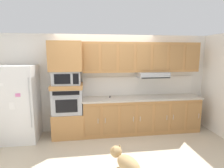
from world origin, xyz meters
TOP-DOWN VIEW (x-y plane):
  - ground_plane at (0.00, 0.00)m, footprint 9.60×9.60m
  - back_kitchen_wall at (0.00, 1.11)m, footprint 6.20×0.12m
  - refrigerator at (-2.03, 0.68)m, footprint 0.76×0.73m
  - oven_base_cabinet at (-0.96, 0.75)m, footprint 0.74×0.62m
  - built_in_oven at (-0.96, 0.75)m, footprint 0.70×0.62m
  - appliance_mid_shelf at (-0.96, 0.75)m, footprint 0.74×0.62m
  - microwave at (-0.96, 0.75)m, footprint 0.64×0.54m
  - appliance_upper_cabinet at (-0.96, 0.75)m, footprint 0.74×0.62m
  - lower_cabinet_run at (0.90, 0.75)m, footprint 2.98×0.63m
  - countertop_slab at (0.90, 0.75)m, footprint 3.02×0.64m
  - backsplash_panel at (0.90, 1.04)m, footprint 3.02×0.02m
  - upper_cabinet_with_hood at (0.92, 0.87)m, footprint 2.98×0.48m
  - screwdriver at (0.09, 0.84)m, footprint 0.14×0.13m
  - dog at (0.08, -1.12)m, footprint 0.46×0.74m
  - dog_food_bowl at (0.66, -0.87)m, footprint 0.20×0.20m

SIDE VIEW (x-z plane):
  - ground_plane at x=0.00m, z-range 0.00..0.00m
  - dog_food_bowl at x=0.66m, z-range 0.00..0.06m
  - oven_base_cabinet at x=-0.96m, z-range 0.00..0.60m
  - dog at x=0.08m, z-range 0.09..0.62m
  - lower_cabinet_run at x=0.90m, z-range 0.00..0.88m
  - refrigerator at x=-2.03m, z-range 0.00..1.76m
  - countertop_slab at x=0.90m, z-range 0.88..0.92m
  - built_in_oven at x=-0.96m, z-range 0.60..1.20m
  - screwdriver at x=0.09m, z-range 0.92..0.95m
  - backsplash_panel at x=0.90m, z-range 0.92..1.42m
  - back_kitchen_wall at x=0.00m, z-range 0.00..2.50m
  - appliance_mid_shelf at x=-0.96m, z-range 1.20..1.30m
  - microwave at x=-0.96m, z-range 1.30..1.62m
  - upper_cabinet_with_hood at x=0.92m, z-range 1.46..2.34m
  - appliance_upper_cabinet at x=-0.96m, z-range 1.62..2.30m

